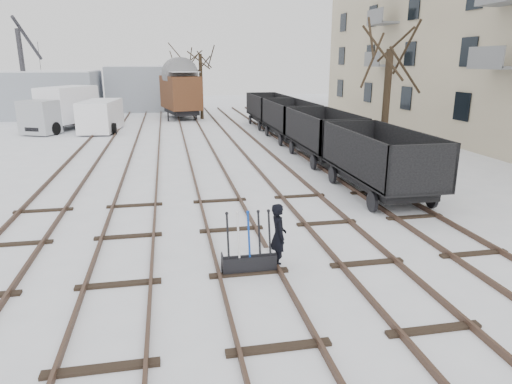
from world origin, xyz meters
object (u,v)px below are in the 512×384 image
(box_van_wagon, at_px, (180,91))
(freight_wagon_a, at_px, (379,171))
(ground_frame, at_px, (249,260))
(worker, at_px, (278,236))
(crane, at_px, (27,93))
(lorry, at_px, (62,108))
(panel_van, at_px, (101,116))

(box_van_wagon, bearing_deg, freight_wagon_a, -87.68)
(ground_frame, xyz_separation_m, worker, (0.75, 0.10, 0.53))
(freight_wagon_a, bearing_deg, crane, 125.24)
(ground_frame, height_order, crane, crane)
(ground_frame, relative_size, box_van_wagon, 0.26)
(box_van_wagon, bearing_deg, crane, 160.34)
(lorry, bearing_deg, crane, 145.37)
(ground_frame, distance_m, box_van_wagon, 31.45)
(ground_frame, relative_size, panel_van, 0.28)
(worker, xyz_separation_m, freight_wagon_a, (5.22, 5.50, 0.12))
(ground_frame, relative_size, freight_wagon_a, 0.25)
(box_van_wagon, height_order, panel_van, box_van_wagon)
(worker, height_order, freight_wagon_a, freight_wagon_a)
(ground_frame, xyz_separation_m, freight_wagon_a, (5.97, 5.60, 0.65))
(lorry, xyz_separation_m, crane, (-4.25, 7.24, 0.64))
(box_van_wagon, relative_size, crane, 0.68)
(ground_frame, height_order, freight_wagon_a, freight_wagon_a)
(worker, xyz_separation_m, lorry, (-10.02, 25.85, 0.78))
(box_van_wagon, distance_m, lorry, 10.36)
(ground_frame, distance_m, worker, 0.93)
(ground_frame, relative_size, lorry, 0.21)
(freight_wagon_a, height_order, panel_van, freight_wagon_a)
(worker, distance_m, panel_van, 25.47)
(ground_frame, bearing_deg, panel_van, 104.54)
(worker, height_order, panel_van, panel_van)
(ground_frame, distance_m, freight_wagon_a, 8.21)
(worker, relative_size, panel_van, 0.31)
(ground_frame, bearing_deg, lorry, 109.55)
(ground_frame, bearing_deg, crane, 112.06)
(box_van_wagon, bearing_deg, worker, -99.48)
(worker, relative_size, freight_wagon_a, 0.27)
(worker, relative_size, box_van_wagon, 0.28)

